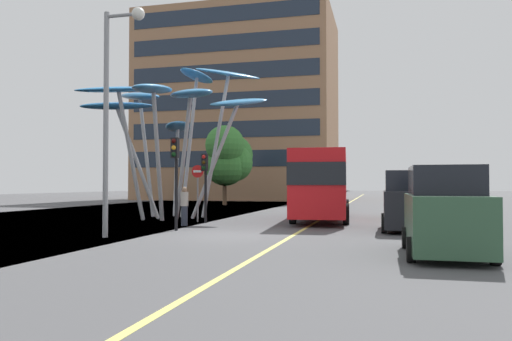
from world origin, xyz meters
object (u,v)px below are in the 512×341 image
(red_bus, at_px, (322,181))
(traffic_light_kerb_near, at_px, (175,163))
(car_parked_mid, at_px, (407,203))
(pedestrian, at_px, (184,206))
(no_entry_sign, at_px, (198,184))
(street_lamp, at_px, (114,93))
(traffic_light_kerb_far, at_px, (205,173))
(car_parked_near, at_px, (445,214))
(leaf_sculpture, at_px, (172,105))
(car_parked_far, at_px, (413,200))

(red_bus, xyz_separation_m, traffic_light_kerb_near, (-4.89, -7.30, 0.68))
(red_bus, xyz_separation_m, car_parked_mid, (3.89, -5.03, -0.86))
(pedestrian, height_order, no_entry_sign, no_entry_sign)
(red_bus, height_order, street_lamp, street_lamp)
(traffic_light_kerb_near, height_order, pedestrian, traffic_light_kerb_near)
(traffic_light_kerb_far, relative_size, car_parked_mid, 0.77)
(red_bus, relative_size, car_parked_near, 2.42)
(no_entry_sign, bearing_deg, car_parked_mid, -13.06)
(leaf_sculpture, height_order, traffic_light_kerb_far, leaf_sculpture)
(car_parked_near, bearing_deg, no_entry_sign, 138.14)
(leaf_sculpture, xyz_separation_m, street_lamp, (2.04, -9.46, -1.10))
(traffic_light_kerb_near, xyz_separation_m, no_entry_sign, (-0.78, 4.49, -0.82))
(car_parked_near, height_order, car_parked_far, car_parked_near)
(traffic_light_kerb_near, height_order, car_parked_far, traffic_light_kerb_near)
(car_parked_mid, bearing_deg, red_bus, 127.73)
(red_bus, relative_size, traffic_light_kerb_far, 3.12)
(car_parked_mid, height_order, no_entry_sign, no_entry_sign)
(no_entry_sign, bearing_deg, pedestrian, -84.01)
(car_parked_far, xyz_separation_m, pedestrian, (-9.95, -6.41, -0.13))
(leaf_sculpture, distance_m, car_parked_near, 17.54)
(leaf_sculpture, xyz_separation_m, pedestrian, (2.54, -4.40, -5.22))
(car_parked_far, distance_m, street_lamp, 16.02)
(car_parked_far, bearing_deg, leaf_sculpture, -170.84)
(red_bus, bearing_deg, no_entry_sign, -153.61)
(traffic_light_kerb_near, relative_size, street_lamp, 0.46)
(car_parked_near, bearing_deg, red_bus, 110.67)
(pedestrian, distance_m, no_entry_sign, 2.44)
(street_lamp, bearing_deg, traffic_light_kerb_far, 82.94)
(leaf_sculpture, bearing_deg, traffic_light_kerb_far, -43.31)
(pedestrian, bearing_deg, traffic_light_kerb_near, -76.40)
(car_parked_far, bearing_deg, car_parked_mid, -95.59)
(red_bus, distance_m, pedestrian, 7.49)
(leaf_sculpture, distance_m, car_parked_far, 13.64)
(leaf_sculpture, distance_m, pedestrian, 7.28)
(leaf_sculpture, relative_size, no_entry_sign, 3.79)
(car_parked_far, bearing_deg, red_bus, -163.14)
(car_parked_far, relative_size, street_lamp, 0.55)
(leaf_sculpture, relative_size, traffic_light_kerb_near, 2.85)
(no_entry_sign, bearing_deg, leaf_sculpture, 136.83)
(red_bus, xyz_separation_m, street_lamp, (-5.94, -10.10, 3.01))
(car_parked_mid, relative_size, no_entry_sign, 1.53)
(pedestrian, bearing_deg, street_lamp, -95.74)
(street_lamp, bearing_deg, no_entry_sign, 87.85)
(no_entry_sign, bearing_deg, street_lamp, -92.15)
(leaf_sculpture, bearing_deg, no_entry_sign, -43.17)
(car_parked_near, height_order, no_entry_sign, no_entry_sign)
(red_bus, distance_m, leaf_sculpture, 9.00)
(red_bus, distance_m, car_parked_mid, 6.42)
(traffic_light_kerb_near, distance_m, car_parked_far, 12.89)
(leaf_sculpture, bearing_deg, red_bus, 4.63)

